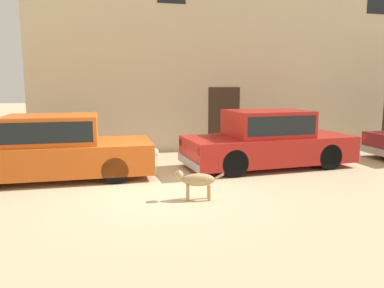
{
  "coord_description": "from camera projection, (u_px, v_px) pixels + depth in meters",
  "views": [
    {
      "loc": [
        -1.17,
        -7.78,
        2.21
      ],
      "look_at": [
        0.81,
        0.2,
        0.9
      ],
      "focal_mm": 35.39,
      "sensor_mm": 36.0,
      "label": 1
    }
  ],
  "objects": [
    {
      "name": "ground_plane",
      "position": [
        157.0,
        188.0,
        8.08
      ],
      "size": [
        80.0,
        80.0,
        0.0
      ],
      "primitive_type": "plane",
      "color": "tan"
    },
    {
      "name": "stray_dog_spotted",
      "position": [
        196.0,
        180.0,
        7.25
      ],
      "size": [
        1.01,
        0.34,
        0.61
      ],
      "rotation": [
        0.0,
        0.0,
        2.94
      ],
      "color": "tan",
      "rests_on": "ground_plane"
    },
    {
      "name": "parked_sedan_second",
      "position": [
        268.0,
        139.0,
        10.1
      ],
      "size": [
        4.7,
        2.08,
        1.52
      ],
      "rotation": [
        0.0,
        0.0,
        0.06
      ],
      "color": "#AD1E19",
      "rests_on": "ground_plane"
    },
    {
      "name": "apartment_block",
      "position": [
        266.0,
        43.0,
        15.44
      ],
      "size": [
        17.71,
        5.21,
        7.76
      ],
      "color": "beige",
      "rests_on": "ground_plane"
    },
    {
      "name": "parked_sedan_nearest",
      "position": [
        54.0,
        148.0,
        8.85
      ],
      "size": [
        4.64,
        1.87,
        1.49
      ],
      "rotation": [
        0.0,
        0.0,
        -0.01
      ],
      "color": "#D15619",
      "rests_on": "ground_plane"
    }
  ]
}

